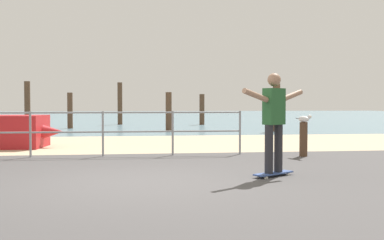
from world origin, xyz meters
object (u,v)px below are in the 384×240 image
(skateboard, at_px, (274,173))
(skateboarder, at_px, (274,116))
(seagull, at_px, (304,119))
(bollard_short, at_px, (303,140))

(skateboard, xyz_separation_m, skateboarder, (-0.00, -0.00, 0.95))
(skateboarder, bearing_deg, seagull, 60.19)
(bollard_short, relative_size, seagull, 1.71)
(skateboard, height_order, bollard_short, bollard_short)
(bollard_short, xyz_separation_m, seagull, (0.01, -0.02, 0.48))
(skateboarder, distance_m, bollard_short, 3.20)
(seagull, bearing_deg, skateboard, -119.81)
(skateboard, distance_m, skateboarder, 0.95)
(skateboard, xyz_separation_m, seagull, (1.56, 2.72, 0.81))
(skateboard, bearing_deg, seagull, 60.19)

